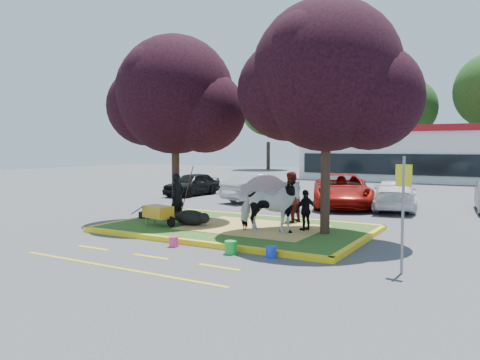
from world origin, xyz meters
The scene contains 31 objects.
ground centered at (0.00, 0.00, 0.00)m, with size 90.00×90.00×0.00m, color #424244.
median_island centered at (0.00, 0.00, 0.07)m, with size 8.00×5.00×0.15m, color #275119.
curb_near centered at (0.00, -2.58, 0.07)m, with size 8.30×0.16×0.15m, color yellow.
curb_far centered at (0.00, 2.58, 0.07)m, with size 8.30×0.16×0.15m, color yellow.
curb_left centered at (-4.08, 0.00, 0.07)m, with size 0.16×5.30×0.15m, color yellow.
curb_right centered at (4.08, 0.00, 0.07)m, with size 0.16×5.30×0.15m, color yellow.
straw_bedding centered at (0.60, 0.00, 0.15)m, with size 4.20×3.00×0.01m, color #E2B25D.
tree_purple_left centered at (-2.78, 0.38, 4.36)m, with size 5.06×4.20×6.51m.
tree_purple_right centered at (2.92, 0.18, 4.56)m, with size 5.30×4.40×6.82m.
fire_lane_stripe_a centered at (-2.00, -4.20, 0.00)m, with size 1.10×0.12×0.01m, color yellow.
fire_lane_stripe_b centered at (0.00, -4.20, 0.00)m, with size 1.10×0.12×0.01m, color yellow.
fire_lane_stripe_c centered at (2.00, -4.20, 0.00)m, with size 1.10×0.12×0.01m, color yellow.
fire_lane_long centered at (0.00, -5.40, 0.00)m, with size 6.00×0.10×0.01m, color yellow.
retail_building centered at (2.00, 27.98, 2.25)m, with size 20.40×8.40×4.40m.
treeline centered at (1.23, 37.61, 7.73)m, with size 46.58×7.80×14.63m.
cow centered at (1.51, -0.67, 0.96)m, with size 0.87×1.91×1.62m, color silver.
calf centered at (-1.38, -0.63, 0.40)m, with size 1.16×0.66×0.50m, color black.
handler centered at (-2.56, 0.18, 0.96)m, with size 0.59×0.39×1.62m, color black.
visitor_a centered at (1.19, 1.53, 1.01)m, with size 0.84×0.65×1.73m, color #4D1616.
visitor_b centered at (2.25, 0.32, 0.78)m, with size 0.74×0.31×1.26m, color black.
wheelbarrow centered at (-2.24, -1.24, 0.60)m, with size 1.73×0.79×0.65m.
gear_bag_dark centered at (-3.70, -0.19, 0.27)m, with size 0.47×0.26×0.24m, color black.
gear_bag_green centered at (-1.86, -0.26, 0.27)m, with size 0.45×0.28×0.24m, color black.
sign_post centered at (5.67, -2.70, 1.55)m, with size 0.35×0.11×2.51m.
bucket_green centered at (1.55, -2.95, 0.17)m, with size 0.31×0.31×0.34m, color green.
bucket_pink centered at (-0.24, -2.99, 0.14)m, with size 0.26×0.26×0.28m, color #FD387C.
bucket_blue centered at (2.62, -2.80, 0.14)m, with size 0.27×0.27×0.29m, color blue.
car_black centered at (-7.81, 8.30, 0.65)m, with size 1.53×3.80×1.29m, color black.
car_silver centered at (-3.16, 7.69, 0.70)m, with size 1.47×4.22×1.39m, color #A0A4A8.
car_red centered at (0.99, 7.69, 0.75)m, with size 2.49×5.40×1.50m, color #9B130C.
car_white centered at (3.31, 7.76, 0.64)m, with size 1.80×4.42×1.28m, color white.
Camera 1 is at (7.62, -12.92, 2.70)m, focal length 35.00 mm.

